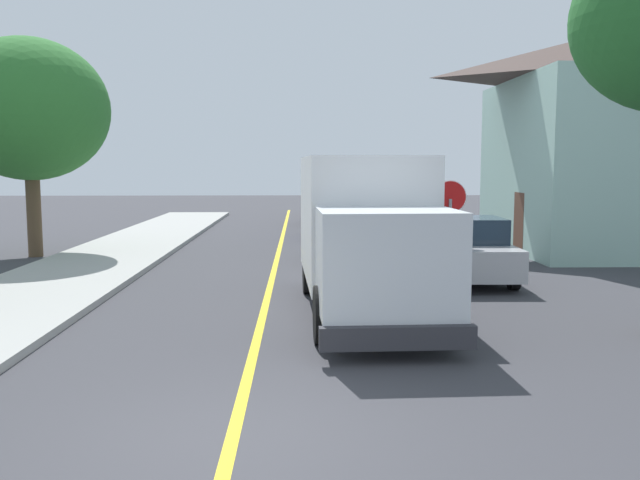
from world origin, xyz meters
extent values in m
plane|color=#38383D|center=(0.00, 0.00, 0.00)|extent=(120.00, 120.00, 0.00)
cube|color=gold|center=(0.00, 10.00, 0.00)|extent=(0.16, 56.00, 0.01)
cube|color=white|center=(2.07, 7.33, 1.90)|extent=(2.58, 5.08, 2.60)
cube|color=silver|center=(2.20, 3.84, 1.45)|extent=(2.35, 2.08, 1.70)
cube|color=#1E2D3D|center=(2.23, 2.94, 1.82)|extent=(2.04, 0.15, 0.75)
cube|color=#2D2D33|center=(2.24, 2.76, 0.42)|extent=(2.41, 0.29, 0.36)
cylinder|color=black|center=(3.24, 4.07, 0.50)|extent=(0.34, 1.01, 1.00)
cylinder|color=black|center=(1.14, 4.00, 0.50)|extent=(0.34, 1.01, 1.00)
cylinder|color=black|center=(3.07, 8.62, 0.50)|extent=(0.34, 1.01, 1.00)
cylinder|color=black|center=(0.97, 8.54, 0.50)|extent=(0.34, 1.01, 1.00)
cube|color=#4C564C|center=(2.32, 14.21, 0.65)|extent=(2.01, 4.48, 0.76)
cube|color=#1E2D3D|center=(2.33, 14.36, 1.35)|extent=(1.67, 1.88, 0.64)
cylinder|color=black|center=(3.04, 12.76, 0.32)|extent=(0.25, 0.65, 0.64)
cylinder|color=black|center=(1.46, 12.84, 0.32)|extent=(0.25, 0.65, 0.64)
cylinder|color=black|center=(3.18, 15.58, 0.32)|extent=(0.25, 0.65, 0.64)
cylinder|color=black|center=(1.60, 15.65, 0.32)|extent=(0.25, 0.65, 0.64)
cube|color=#2D4793|center=(2.02, 20.73, 0.65)|extent=(1.89, 4.44, 0.76)
cube|color=#1E2D3D|center=(2.02, 20.88, 1.35)|extent=(1.62, 1.83, 0.64)
cylinder|color=black|center=(2.78, 19.31, 0.32)|extent=(0.23, 0.64, 0.64)
cylinder|color=black|center=(1.20, 19.34, 0.32)|extent=(0.23, 0.64, 0.64)
cylinder|color=black|center=(2.84, 22.12, 0.32)|extent=(0.23, 0.64, 0.64)
cylinder|color=black|center=(1.26, 22.15, 0.32)|extent=(0.23, 0.64, 0.64)
cube|color=black|center=(2.09, 26.64, 0.65)|extent=(1.96, 4.46, 0.76)
cube|color=#1E2D3D|center=(2.09, 26.79, 1.35)|extent=(1.65, 1.86, 0.64)
cylinder|color=black|center=(2.93, 25.26, 0.32)|extent=(0.24, 0.65, 0.64)
cylinder|color=black|center=(1.35, 25.20, 0.32)|extent=(0.24, 0.65, 0.64)
cylinder|color=black|center=(2.83, 28.07, 0.32)|extent=(0.24, 0.65, 0.64)
cylinder|color=black|center=(1.25, 28.02, 0.32)|extent=(0.24, 0.65, 0.64)
cube|color=silver|center=(2.08, 33.12, 0.65)|extent=(1.99, 4.48, 0.76)
cube|color=#1E2D3D|center=(2.08, 33.27, 1.35)|extent=(1.66, 1.87, 0.64)
cylinder|color=black|center=(2.80, 31.67, 0.32)|extent=(0.25, 0.65, 0.64)
cylinder|color=black|center=(1.22, 31.74, 0.32)|extent=(0.25, 0.65, 0.64)
cylinder|color=black|center=(2.93, 34.49, 0.32)|extent=(0.25, 0.65, 0.64)
cylinder|color=black|center=(1.35, 34.56, 0.32)|extent=(0.25, 0.65, 0.64)
cube|color=#B7B7BC|center=(5.20, 10.26, 0.65)|extent=(1.93, 4.45, 0.76)
cube|color=#1E2D3D|center=(5.20, 10.11, 1.35)|extent=(1.64, 1.84, 0.64)
cylinder|color=black|center=(4.45, 11.69, 0.32)|extent=(0.24, 0.65, 0.64)
cylinder|color=black|center=(6.03, 11.65, 0.32)|extent=(0.24, 0.65, 0.64)
cylinder|color=black|center=(4.37, 8.88, 0.32)|extent=(0.24, 0.65, 0.64)
cylinder|color=black|center=(5.95, 8.83, 0.32)|extent=(0.24, 0.65, 0.64)
cylinder|color=gray|center=(4.43, 9.14, 1.10)|extent=(0.08, 0.08, 2.20)
cylinder|color=red|center=(4.43, 9.17, 2.25)|extent=(0.76, 0.03, 0.76)
cylinder|color=white|center=(4.43, 9.19, 2.25)|extent=(0.80, 0.02, 0.80)
cube|color=brown|center=(8.20, 15.33, 1.05)|extent=(0.10, 1.00, 2.10)
cylinder|color=brown|center=(-8.03, 15.24, 1.32)|extent=(0.46, 0.46, 2.65)
ellipsoid|color=#2D702D|center=(-8.03, 15.24, 4.82)|extent=(5.11, 5.11, 4.60)
camera|label=1|loc=(0.77, -7.17, 3.03)|focal=37.79mm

